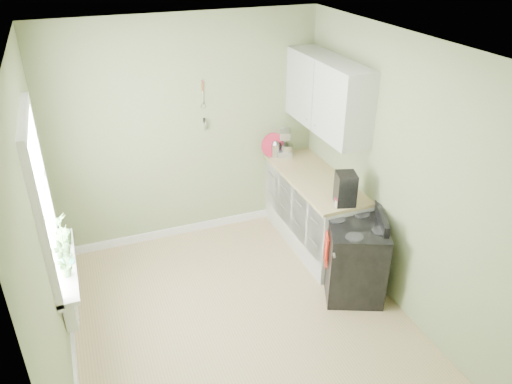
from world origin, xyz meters
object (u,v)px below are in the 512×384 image
object	(u,v)px
stove	(355,258)
kettle	(275,148)
stand_mixer	(285,143)
coffee_maker	(345,190)

from	to	relation	value
stove	kettle	distance (m)	1.82
stand_mixer	kettle	xyz separation A→B (m)	(-0.14, -0.02, -0.05)
kettle	coffee_maker	bearing A→B (deg)	-81.84
stand_mixer	kettle	size ratio (longest dim) A/B	1.73
stand_mixer	coffee_maker	world-z (taller)	stand_mixer
stove	kettle	xyz separation A→B (m)	(-0.19, 1.71, 0.59)
stove	coffee_maker	size ratio (longest dim) A/B	2.70
stove	stand_mixer	distance (m)	1.84
stove	coffee_maker	bearing A→B (deg)	89.03
stove	stand_mixer	size ratio (longest dim) A/B	2.62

